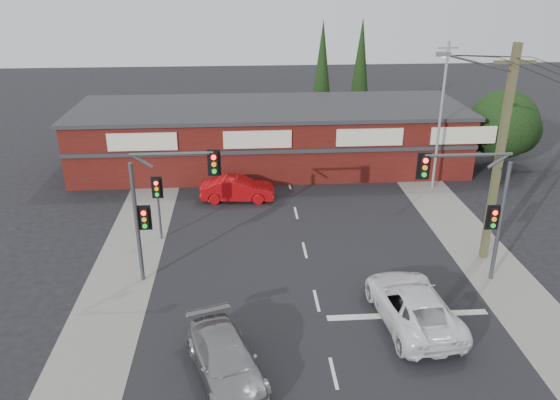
{
  "coord_description": "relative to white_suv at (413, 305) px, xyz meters",
  "views": [
    {
      "loc": [
        -2.87,
        -19.37,
        12.79
      ],
      "look_at": [
        -1.31,
        3.0,
        3.25
      ],
      "focal_mm": 35.0,
      "sensor_mm": 36.0,
      "label": 1
    }
  ],
  "objects": [
    {
      "name": "steel_pole",
      "position": [
        5.48,
        13.89,
        3.94
      ],
      "size": [
        1.2,
        0.16,
        9.0
      ],
      "color": "gray",
      "rests_on": "ground"
    },
    {
      "name": "traffic_mast_right",
      "position": [
        3.35,
        2.89,
        3.18
      ],
      "size": [
        3.96,
        0.27,
        5.97
      ],
      "color": "#47494C",
      "rests_on": "ground"
    },
    {
      "name": "traffic_mast_left",
      "position": [
        -9.94,
        3.89,
        3.16
      ],
      "size": [
        3.77,
        0.27,
        5.97
      ],
      "color": "#47494C",
      "rests_on": "ground"
    },
    {
      "name": "silver_suv",
      "position": [
        -7.17,
        -2.66,
        -0.08
      ],
      "size": [
        3.28,
        5.11,
        1.38
      ],
      "primitive_type": "imported",
      "rotation": [
        0.0,
        0.0,
        0.31
      ],
      "color": "gray",
      "rests_on": "ground"
    },
    {
      "name": "white_suv",
      "position": [
        0.0,
        0.0,
        0.0
      ],
      "size": [
        3.03,
        5.72,
        1.53
      ],
      "primitive_type": "imported",
      "rotation": [
        0.0,
        0.0,
        3.23
      ],
      "color": "white",
      "rests_on": "ground"
    },
    {
      "name": "conifer_near",
      "position": [
        -0.02,
        25.89,
        4.71
      ],
      "size": [
        1.8,
        1.8,
        9.25
      ],
      "color": "#2D2116",
      "rests_on": "ground"
    },
    {
      "name": "road_strip",
      "position": [
        -3.52,
        6.89,
        -0.76
      ],
      "size": [
        14.0,
        70.0,
        0.01
      ],
      "primitive_type": "cube",
      "color": "black",
      "rests_on": "ground"
    },
    {
      "name": "shop_building",
      "position": [
        -4.51,
        18.87,
        1.37
      ],
      "size": [
        27.3,
        8.4,
        4.22
      ],
      "color": "#45110D",
      "rests_on": "ground"
    },
    {
      "name": "conifer_far",
      "position": [
        3.48,
        27.89,
        4.71
      ],
      "size": [
        1.8,
        1.8,
        9.25
      ],
      "color": "#2D2116",
      "rests_on": "ground"
    },
    {
      "name": "red_sedan",
      "position": [
        -6.81,
        12.69,
        -0.05
      ],
      "size": [
        4.45,
        1.77,
        1.44
      ],
      "primitive_type": "imported",
      "rotation": [
        0.0,
        0.0,
        1.51
      ],
      "color": "#AE0A0E",
      "rests_on": "ground"
    },
    {
      "name": "pedestal_signal",
      "position": [
        -10.72,
        7.89,
        1.64
      ],
      "size": [
        0.55,
        0.27,
        3.38
      ],
      "color": "#47494C",
      "rests_on": "ground"
    },
    {
      "name": "tree_cluster",
      "position": [
        11.18,
        17.33,
        2.13
      ],
      "size": [
        5.9,
        5.1,
        5.5
      ],
      "color": "#2D2116",
      "rests_on": "ground"
    },
    {
      "name": "ground",
      "position": [
        -3.52,
        1.89,
        -0.77
      ],
      "size": [
        120.0,
        120.0,
        0.0
      ],
      "primitive_type": "plane",
      "color": "black",
      "rests_on": "ground"
    },
    {
      "name": "verge_right",
      "position": [
        4.98,
        6.89,
        -0.76
      ],
      "size": [
        3.0,
        70.0,
        0.02
      ],
      "primitive_type": "cube",
      "color": "gray",
      "rests_on": "ground"
    },
    {
      "name": "verge_left",
      "position": [
        -12.02,
        6.89,
        -0.76
      ],
      "size": [
        3.0,
        70.0,
        0.02
      ],
      "primitive_type": "cube",
      "color": "gray",
      "rests_on": "ground"
    },
    {
      "name": "stop_line",
      "position": [
        -0.02,
        0.39,
        -0.75
      ],
      "size": [
        6.5,
        0.35,
        0.01
      ],
      "primitive_type": "cube",
      "color": "silver",
      "rests_on": "ground"
    },
    {
      "name": "lane_dashes",
      "position": [
        -3.52,
        10.55,
        -0.75
      ],
      "size": [
        0.12,
        54.92,
        0.01
      ],
      "color": "silver",
      "rests_on": "ground"
    },
    {
      "name": "utility_pole",
      "position": [
        4.85,
        4.88,
        4.63
      ],
      "size": [
        4.38,
        0.59,
        10.0
      ],
      "color": "brown",
      "rests_on": "ground"
    }
  ]
}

